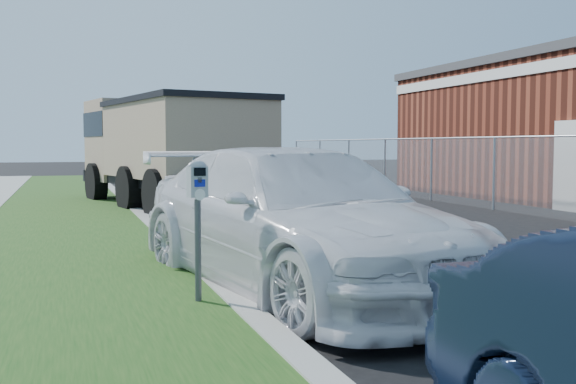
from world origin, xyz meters
name	(u,v)px	position (x,y,z in m)	size (l,w,h in m)	color
ground	(422,276)	(0.00, 0.00, 0.00)	(120.00, 120.00, 0.00)	black
chainlink_fence	(494,159)	(6.00, 7.00, 1.26)	(0.06, 30.06, 30.00)	slate
parking_meter	(198,200)	(-2.96, -0.98, 1.09)	(0.20, 0.16, 1.34)	#3F4247
white_wagon	(297,218)	(-1.67, -0.14, 0.79)	(2.21, 5.45, 1.58)	silver
dump_truck	(167,145)	(-1.63, 10.16, 1.60)	(4.14, 7.64, 2.84)	black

